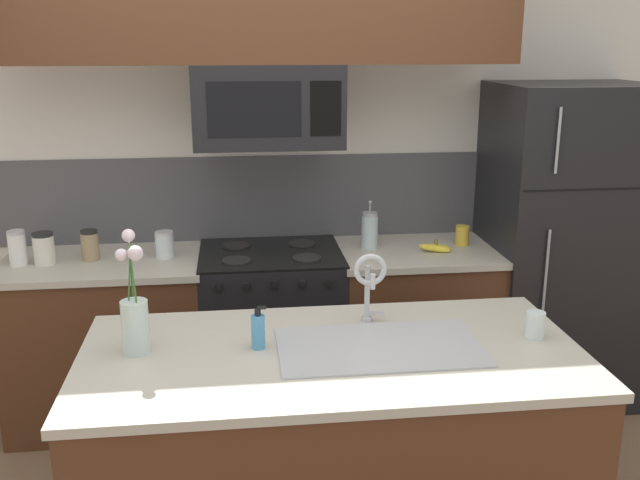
{
  "coord_description": "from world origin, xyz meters",
  "views": [
    {
      "loc": [
        -0.18,
        -2.76,
        2.02
      ],
      "look_at": [
        0.19,
        0.27,
        1.16
      ],
      "focal_mm": 40.0,
      "sensor_mm": 36.0,
      "label": 1
    }
  ],
  "objects": [
    {
      "name": "island_counter",
      "position": [
        0.16,
        -0.35,
        0.46
      ],
      "size": [
        1.86,
        0.91,
        0.91
      ],
      "color": "#4C2B19",
      "rests_on": "ground"
    },
    {
      "name": "banana_bunch",
      "position": [
        0.89,
        0.84,
        0.93
      ],
      "size": [
        0.19,
        0.12,
        0.08
      ],
      "color": "yellow",
      "rests_on": "back_counter_right"
    },
    {
      "name": "rear_partition",
      "position": [
        0.3,
        1.28,
        1.3
      ],
      "size": [
        5.2,
        0.1,
        2.6
      ],
      "primitive_type": "cube",
      "color": "silver",
      "rests_on": "ground"
    },
    {
      "name": "splash_band",
      "position": [
        0.0,
        1.22,
        1.15
      ],
      "size": [
        3.62,
        0.01,
        0.48
      ],
      "primitive_type": "cube",
      "color": "#4C4C51",
      "rests_on": "rear_partition"
    },
    {
      "name": "storage_jar_tall",
      "position": [
        -1.29,
        0.87,
        1.0
      ],
      "size": [
        0.09,
        0.09,
        0.18
      ],
      "color": "silver",
      "rests_on": "back_counter_left"
    },
    {
      "name": "sink_faucet",
      "position": [
        0.34,
        -0.13,
        1.11
      ],
      "size": [
        0.14,
        0.14,
        0.31
      ],
      "color": "#B7BABF",
      "rests_on": "island_counter"
    },
    {
      "name": "storage_jar_medium",
      "position": [
        -1.16,
        0.87,
        0.99
      ],
      "size": [
        0.11,
        0.11,
        0.16
      ],
      "color": "silver",
      "rests_on": "back_counter_left"
    },
    {
      "name": "flower_vase",
      "position": [
        -0.56,
        -0.28,
        1.05
      ],
      "size": [
        0.11,
        0.15,
        0.45
      ],
      "color": "silver",
      "rests_on": "island_counter"
    },
    {
      "name": "back_counter_left",
      "position": [
        -0.88,
        0.9,
        0.46
      ],
      "size": [
        1.04,
        0.65,
        0.91
      ],
      "color": "#4C2B19",
      "rests_on": "ground"
    },
    {
      "name": "spare_glass",
      "position": [
        0.95,
        -0.33,
        0.96
      ],
      "size": [
        0.07,
        0.07,
        0.11
      ],
      "color": "silver",
      "rests_on": "island_counter"
    },
    {
      "name": "coffee_tin",
      "position": [
        1.07,
        0.95,
        0.97
      ],
      "size": [
        0.08,
        0.08,
        0.11
      ],
      "primitive_type": "cylinder",
      "color": "gold",
      "rests_on": "back_counter_right"
    },
    {
      "name": "upper_cabinet_band",
      "position": [
        -0.08,
        0.85,
        2.2
      ],
      "size": [
        2.61,
        0.34,
        0.6
      ],
      "primitive_type": "cube",
      "color": "#4C2B19"
    },
    {
      "name": "stove_range",
      "position": [
        0.0,
        0.9,
        0.46
      ],
      "size": [
        0.76,
        0.64,
        0.93
      ],
      "color": "black",
      "rests_on": "ground"
    },
    {
      "name": "kitchen_sink",
      "position": [
        0.34,
        -0.35,
        0.84
      ],
      "size": [
        0.76,
        0.44,
        0.16
      ],
      "color": "#ADAFB5",
      "rests_on": "island_counter"
    },
    {
      "name": "storage_jar_squat",
      "position": [
        -0.56,
        0.91,
        0.98
      ],
      "size": [
        0.1,
        0.1,
        0.14
      ],
      "color": "silver",
      "rests_on": "back_counter_left"
    },
    {
      "name": "storage_jar_short",
      "position": [
        -0.94,
        0.92,
        0.99
      ],
      "size": [
        0.09,
        0.09,
        0.16
      ],
      "color": "#997F5B",
      "rests_on": "back_counter_left"
    },
    {
      "name": "french_press",
      "position": [
        0.55,
        0.96,
        1.01
      ],
      "size": [
        0.09,
        0.09,
        0.27
      ],
      "color": "silver",
      "rests_on": "back_counter_right"
    },
    {
      "name": "refrigerator",
      "position": [
        1.64,
        0.92,
        0.9
      ],
      "size": [
        0.83,
        0.74,
        1.8
      ],
      "color": "black",
      "rests_on": "ground"
    },
    {
      "name": "dish_soap_bottle",
      "position": [
        -0.11,
        -0.3,
        0.98
      ],
      "size": [
        0.06,
        0.05,
        0.16
      ],
      "color": "#4C93C6",
      "rests_on": "island_counter"
    },
    {
      "name": "back_counter_right",
      "position": [
        0.8,
        0.9,
        0.46
      ],
      "size": [
        0.88,
        0.65,
        0.91
      ],
      "color": "#4C2B19",
      "rests_on": "ground"
    },
    {
      "name": "microwave",
      "position": [
        0.0,
        0.88,
        1.7
      ],
      "size": [
        0.74,
        0.4,
        0.41
      ],
      "color": "black"
    }
  ]
}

